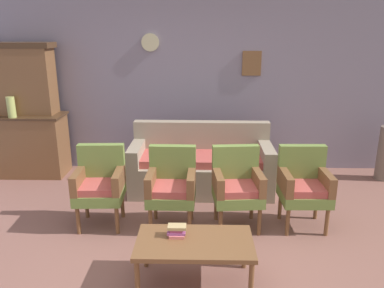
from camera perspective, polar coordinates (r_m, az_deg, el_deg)
The scene contains 12 objects.
ground_plane at distance 3.85m, azimuth -1.10°, elevation -17.00°, with size 7.68×7.68×0.00m, color #84564C.
wall_back_with_decor at distance 5.88m, azimuth -0.12°, elevation 9.11°, with size 6.40×0.09×2.70m.
side_cabinet at distance 6.27m, azimuth -23.31°, elevation -0.09°, with size 1.16×0.55×0.93m.
cabinet_upper_hutch at distance 6.15m, azimuth -24.08°, elevation 8.93°, with size 0.99×0.38×1.03m.
vase_on_cabinet at distance 6.00m, azimuth -25.39°, elevation 4.99°, with size 0.12×0.12×0.30m, color #B3C267.
floral_couch at distance 5.25m, azimuth 1.36°, elevation -3.43°, with size 1.91×0.82×0.90m.
armchair_near_couch_end at distance 4.40m, azimuth -13.57°, elevation -5.62°, with size 0.54×0.51×0.90m.
armchair_by_doorway at distance 4.24m, azimuth -3.05°, elevation -6.02°, with size 0.53×0.50×0.90m.
armchair_row_middle at distance 4.27m, azimuth 6.75°, elevation -5.97°, with size 0.56×0.53×0.90m.
armchair_near_cabinet at distance 4.42m, azimuth 16.35°, elevation -5.73°, with size 0.53×0.50×0.90m.
coffee_table at distance 3.37m, azimuth 0.39°, elevation -14.88°, with size 1.00×0.56×0.42m.
book_stack_on_table at distance 3.39m, azimuth -2.31°, elevation -12.83°, with size 0.16×0.11×0.10m.
Camera 1 is at (0.14, -3.20, 2.15)m, focal length 35.73 mm.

